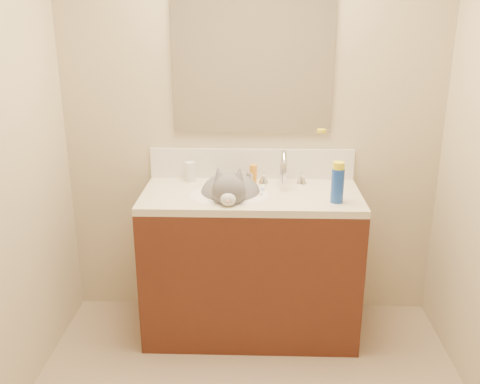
# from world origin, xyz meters

# --- Properties ---
(room_shell) EXTENTS (2.24, 2.54, 2.52)m
(room_shell) POSITION_xyz_m (0.00, 0.00, 1.49)
(room_shell) COLOR #BCAC8C
(room_shell) RESTS_ON ground
(vanity_cabinet) EXTENTS (1.20, 0.55, 0.82)m
(vanity_cabinet) POSITION_xyz_m (0.00, 0.97, 0.41)
(vanity_cabinet) COLOR #461E12
(vanity_cabinet) RESTS_ON ground
(counter_slab) EXTENTS (1.20, 0.55, 0.04)m
(counter_slab) POSITION_xyz_m (0.00, 0.97, 0.84)
(counter_slab) COLOR beige
(counter_slab) RESTS_ON vanity_cabinet
(basin) EXTENTS (0.45, 0.36, 0.14)m
(basin) POSITION_xyz_m (-0.12, 0.94, 0.79)
(basin) COLOR white
(basin) RESTS_ON vanity_cabinet
(faucet) EXTENTS (0.28, 0.20, 0.21)m
(faucet) POSITION_xyz_m (0.18, 1.11, 0.95)
(faucet) COLOR silver
(faucet) RESTS_ON counter_slab
(cat) EXTENTS (0.39, 0.48, 0.35)m
(cat) POSITION_xyz_m (-0.11, 0.97, 0.85)
(cat) COLOR #565456
(cat) RESTS_ON basin
(backsplash) EXTENTS (1.20, 0.02, 0.18)m
(backsplash) POSITION_xyz_m (0.00, 1.24, 0.95)
(backsplash) COLOR silver
(backsplash) RESTS_ON counter_slab
(mirror) EXTENTS (0.90, 0.02, 0.80)m
(mirror) POSITION_xyz_m (0.00, 1.24, 1.54)
(mirror) COLOR white
(mirror) RESTS_ON room_shell
(pill_bottle) EXTENTS (0.07, 0.07, 0.11)m
(pill_bottle) POSITION_xyz_m (-0.36, 1.17, 0.92)
(pill_bottle) COLOR silver
(pill_bottle) RESTS_ON counter_slab
(pill_label) EXTENTS (0.06, 0.06, 0.04)m
(pill_label) POSITION_xyz_m (-0.36, 1.17, 0.90)
(pill_label) COLOR #DA4224
(pill_label) RESTS_ON pill_bottle
(silver_jar) EXTENTS (0.07, 0.07, 0.06)m
(silver_jar) POSITION_xyz_m (-0.01, 1.16, 0.89)
(silver_jar) COLOR #B7B7BC
(silver_jar) RESTS_ON counter_slab
(amber_bottle) EXTENTS (0.04, 0.04, 0.11)m
(amber_bottle) POSITION_xyz_m (0.01, 1.16, 0.91)
(amber_bottle) COLOR orange
(amber_bottle) RESTS_ON counter_slab
(toothbrush) EXTENTS (0.03, 0.14, 0.01)m
(toothbrush) POSITION_xyz_m (0.06, 1.00, 0.87)
(toothbrush) COLOR silver
(toothbrush) RESTS_ON counter_slab
(toothbrush_head) EXTENTS (0.02, 0.03, 0.01)m
(toothbrush_head) POSITION_xyz_m (0.06, 1.00, 0.87)
(toothbrush_head) COLOR #5D7BC6
(toothbrush_head) RESTS_ON counter_slab
(spray_can) EXTENTS (0.07, 0.07, 0.18)m
(spray_can) POSITION_xyz_m (0.45, 0.84, 0.95)
(spray_can) COLOR #183FA8
(spray_can) RESTS_ON counter_slab
(spray_cap) EXTENTS (0.06, 0.06, 0.04)m
(spray_cap) POSITION_xyz_m (0.45, 0.84, 1.06)
(spray_cap) COLOR yellow
(spray_cap) RESTS_ON spray_can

